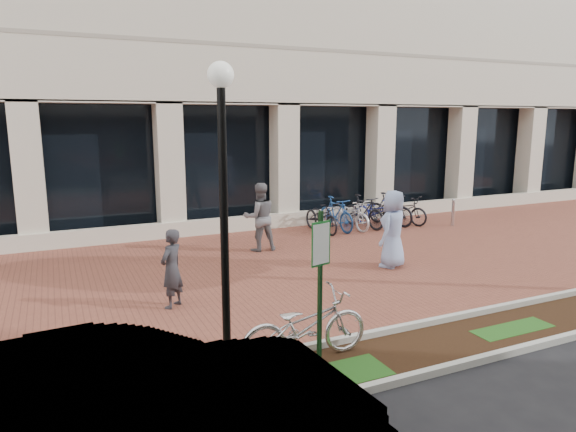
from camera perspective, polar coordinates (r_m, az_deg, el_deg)
name	(u,v)px	position (r m, az deg, el deg)	size (l,w,h in m)	color
ground	(292,266)	(13.17, 0.47, -5.60)	(120.00, 120.00, 0.00)	black
brick_plaza	(292,266)	(13.17, 0.47, -5.58)	(40.00, 9.00, 0.01)	brown
planting_strip	(428,348)	(9.00, 15.31, -13.97)	(40.00, 1.50, 0.01)	black
curb_plaza_side	(400,328)	(9.51, 12.37, -12.09)	(40.00, 0.12, 0.12)	#ACADA3
curb_street_side	(461,364)	(8.48, 18.69, -15.36)	(40.00, 0.12, 0.12)	#ACADA3
parking_sign	(321,276)	(7.13, 3.64, -6.67)	(0.34, 0.07, 2.49)	#133517
lamppost	(224,205)	(7.26, -7.16, 1.24)	(0.36, 0.36, 4.47)	black
locked_bicycle	(305,326)	(8.12, 1.91, -12.13)	(0.74, 2.11, 1.11)	silver
pedestrian_left	(172,269)	(10.43, -12.80, -5.73)	(0.58, 0.38, 1.60)	#2B2A30
pedestrian_mid	(260,217)	(14.53, -3.18, -0.12)	(0.95, 0.74, 1.95)	slate
pedestrian_right	(393,229)	(13.15, 11.60, -1.44)	(0.96, 0.62, 1.97)	#91A7D8
bollard	(453,212)	(18.84, 17.85, 0.40)	(0.12, 0.12, 0.97)	#B5B4B9
bike_rack_cluster	(364,213)	(17.82, 8.41, 0.39)	(4.36, 2.08, 1.14)	black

